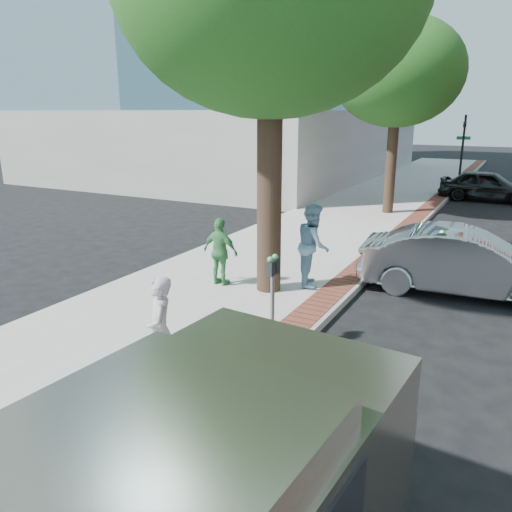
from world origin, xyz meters
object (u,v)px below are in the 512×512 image
Objects in this scene: person_officer at (313,245)px; sedan_silver at (464,262)px; parking_meter at (273,279)px; bg_car at (488,186)px; person_gray at (161,331)px; person_green at (221,252)px.

sedan_silver is (3.01, 1.38, -0.34)m from person_officer.
parking_meter is 0.33× the size of sedan_silver.
bg_car is (2.05, 17.86, -0.50)m from parking_meter.
person_officer reaches higher than parking_meter.
person_officer is 15.15m from bg_car.
bg_car is at bearing -32.30° from person_officer.
bg_car is at bearing 135.27° from person_gray.
person_gray is 20.11m from bg_car.
person_officer reaches higher than person_green.
sedan_silver is at bearing -176.36° from bg_car.
person_gray is 4.98m from person_officer.
person_officer reaches higher than sedan_silver.
person_gray is at bearing 173.49° from bg_car.
sedan_silver is (2.57, 4.30, -0.48)m from parking_meter.
person_green reaches higher than parking_meter.
parking_meter is at bearing 143.61° from sedan_silver.
person_officer is (0.29, 4.97, 0.14)m from person_gray.
person_green reaches higher than bg_car.
person_officer is 0.42× the size of sedan_silver.
person_officer is 1.21× the size of person_green.
person_officer is 0.45× the size of bg_car.
person_green is 0.37× the size of bg_car.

